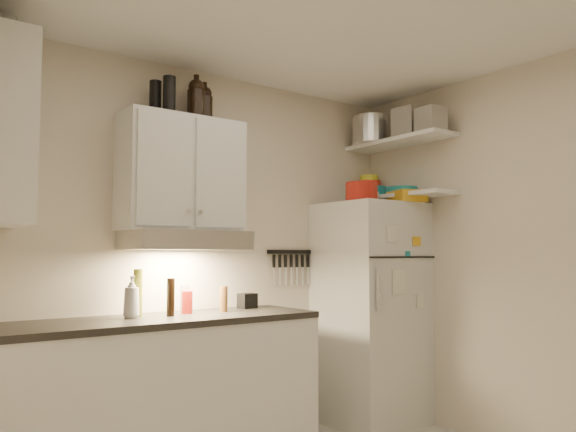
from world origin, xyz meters
TOP-DOWN VIEW (x-y plane):
  - back_wall at (0.00, 1.51)m, footprint 3.20×0.02m
  - right_wall at (1.61, 0.00)m, footprint 0.02×3.00m
  - base_cabinet at (-0.55, 1.20)m, footprint 2.10×0.60m
  - countertop at (-0.55, 1.20)m, footprint 2.10×0.62m
  - upper_cabinet at (-0.30, 1.33)m, footprint 0.80×0.33m
  - range_hood at (-0.30, 1.27)m, footprint 0.76×0.46m
  - fridge at (1.25, 1.16)m, footprint 0.70×0.68m
  - shelf_hi at (1.45, 1.02)m, footprint 0.30×0.95m
  - shelf_lo at (1.45, 1.02)m, footprint 0.30×0.95m
  - knife_strip at (0.70, 1.49)m, footprint 0.42×0.02m
  - dutch_oven at (1.03, 1.02)m, footprint 0.27×0.27m
  - book_stack at (1.41, 0.91)m, footprint 0.30×0.33m
  - spice_jar at (1.26, 1.11)m, footprint 0.06×0.06m
  - stock_pot at (1.38, 1.26)m, footprint 0.35×0.35m
  - tin_a at (1.41, 0.87)m, footprint 0.23×0.22m
  - tin_b at (1.39, 0.65)m, footprint 0.18×0.18m
  - bowl_teal at (1.48, 1.36)m, footprint 0.24×0.24m
  - bowl_orange at (1.51, 1.43)m, footprint 0.19×0.19m
  - bowl_yellow at (1.51, 1.43)m, footprint 0.15×0.15m
  - plates at (1.48, 1.03)m, footprint 0.32×0.32m
  - growler_a at (-0.21, 1.31)m, footprint 0.13×0.13m
  - growler_b at (-0.12, 1.38)m, footprint 0.14×0.14m
  - thermos_a at (-0.43, 1.26)m, footprint 0.10×0.10m
  - thermos_b at (-0.48, 1.36)m, footprint 0.08×0.08m
  - side_jar at (-1.39, 1.29)m, footprint 0.17×0.17m
  - soap_bottle at (-0.66, 1.25)m, footprint 0.11×0.11m
  - pepper_mill at (-0.03, 1.24)m, footprint 0.06×0.06m
  - oil_bottle at (-0.59, 1.32)m, footprint 0.07×0.07m
  - vinegar_bottle at (-0.42, 1.21)m, footprint 0.06×0.06m
  - clear_bottle at (-0.28, 1.31)m, footprint 0.07×0.07m
  - red_jar at (-0.27, 1.29)m, footprint 0.09×0.09m
  - caddy at (0.23, 1.35)m, footprint 0.13×0.10m

SIDE VIEW (x-z plane):
  - base_cabinet at x=-0.55m, z-range 0.00..0.88m
  - fridge at x=1.25m, z-range 0.00..1.70m
  - countertop at x=-0.55m, z-range 0.88..0.92m
  - caddy at x=0.23m, z-range 0.92..1.02m
  - red_jar at x=-0.27m, z-range 0.92..1.06m
  - pepper_mill at x=-0.03m, z-range 0.92..1.09m
  - clear_bottle at x=-0.28m, z-range 0.92..1.11m
  - vinegar_bottle at x=-0.42m, z-range 0.92..1.15m
  - soap_bottle at x=-0.66m, z-range 0.92..1.20m
  - oil_bottle at x=-0.59m, z-range 0.92..1.21m
  - back_wall at x=0.00m, z-range 0.00..2.60m
  - right_wall at x=1.61m, z-range 0.00..2.60m
  - knife_strip at x=0.70m, z-range 1.31..1.33m
  - range_hood at x=-0.30m, z-range 1.33..1.45m
  - spice_jar at x=1.26m, z-range 1.70..1.79m
  - book_stack at x=1.41m, z-range 1.70..1.79m
  - shelf_lo at x=1.45m, z-range 1.75..1.77m
  - dutch_oven at x=1.03m, z-range 1.70..1.84m
  - plates at x=1.48m, z-range 1.77..1.84m
  - bowl_teal at x=1.48m, z-range 1.77..1.87m
  - upper_cabinet at x=-0.30m, z-range 1.45..2.20m
  - bowl_orange at x=1.51m, z-range 1.87..1.93m
  - bowl_yellow at x=1.51m, z-range 1.93..1.98m
  - shelf_hi at x=1.45m, z-range 2.19..2.22m
  - tin_b at x=1.39m, z-range 2.21..2.39m
  - thermos_b at x=-0.48m, z-range 2.20..2.43m
  - thermos_a at x=-0.43m, z-range 2.20..2.44m
  - tin_a at x=1.41m, z-range 2.21..2.43m
  - stock_pot at x=1.38m, z-range 2.21..2.44m
  - growler_b at x=-0.12m, z-range 2.20..2.47m
  - growler_a at x=-0.21m, z-range 2.20..2.48m
  - side_jar at x=-1.39m, z-range 2.45..2.63m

